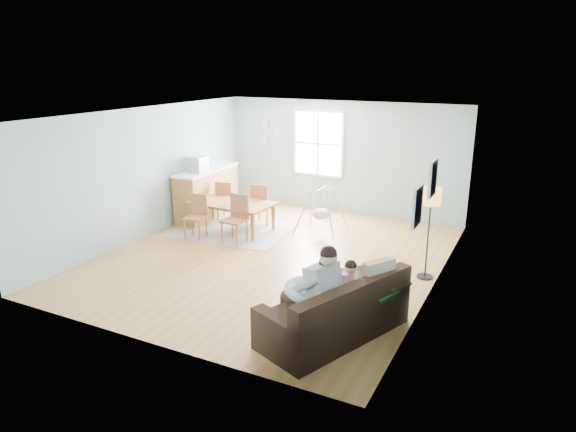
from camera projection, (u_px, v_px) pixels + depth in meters
The scene contains 22 objects.
room at pixel (272, 129), 9.10m from camera, with size 8.40×9.40×3.90m.
window at pixel (318, 144), 12.54m from camera, with size 1.32×0.08×1.62m.
pictures at pixel (425, 192), 7.09m from camera, with size 0.05×1.34×0.74m.
wall_plates at pixel (268, 133), 13.10m from camera, with size 0.67×0.02×0.66m.
sofa at pixel (337, 316), 6.88m from camera, with size 1.64×2.32×0.86m.
green_throw at pixel (368, 283), 7.32m from camera, with size 0.97×0.81×0.04m, color #124F15.
beige_pillow at pixel (379, 278), 6.94m from camera, with size 0.14×0.49×0.49m, color #BBA58F.
father at pixel (314, 289), 6.65m from camera, with size 1.06×0.68×1.40m.
nursing_pillow at pixel (306, 290), 6.79m from camera, with size 0.59×0.59×0.16m, color silver.
infant at pixel (308, 284), 6.79m from camera, with size 0.18×0.38×0.14m.
toddler at pixel (344, 281), 6.95m from camera, with size 0.55×0.35×0.82m.
floor_lamp at pixel (431, 204), 8.48m from camera, with size 0.32×0.32×1.59m.
storage_cube at pixel (347, 299), 7.51m from camera, with size 0.48×0.43×0.49m.
rug at pixel (231, 230), 11.34m from camera, with size 2.54×1.93×0.01m, color gray.
dining_table at pixel (231, 216), 11.24m from camera, with size 1.83×1.02×0.64m, color #976431.
chair_sw at pixel (197, 213), 10.79m from camera, with size 0.47×0.47×0.91m.
chair_se at pixel (237, 215), 10.45m from camera, with size 0.47×0.47×0.99m.
chair_nw at pixel (226, 198), 11.90m from camera, with size 0.48×0.48×0.94m.
chair_ne at pixel (261, 201), 11.58m from camera, with size 0.47×0.47×0.96m.
counter at pixel (207, 192), 12.24m from camera, with size 0.73×2.09×1.15m.
monitor at pixel (197, 164), 11.67m from camera, with size 0.40×0.38×0.36m.
baby_swing at pixel (321, 213), 11.08m from camera, with size 0.99×1.00×0.98m.
Camera 1 is at (4.37, -8.05, 3.58)m, focal length 32.00 mm.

